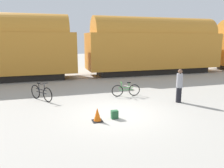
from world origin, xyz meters
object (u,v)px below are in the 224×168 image
(freight_train, at_px, (81,45))
(traffic_cone, at_px, (97,115))
(bicycle_green, at_px, (126,90))
(person_in_grey, at_px, (179,86))
(backpack, at_px, (115,114))
(bicycle_black, at_px, (41,93))

(freight_train, bearing_deg, traffic_cone, -95.91)
(bicycle_green, bearing_deg, freight_train, 100.62)
(freight_train, height_order, traffic_cone, freight_train)
(freight_train, height_order, person_in_grey, freight_train)
(bicycle_green, relative_size, traffic_cone, 3.00)
(person_in_grey, bearing_deg, backpack, -109.73)
(person_in_grey, xyz_separation_m, traffic_cone, (-4.61, -1.39, -0.62))
(bicycle_black, xyz_separation_m, traffic_cone, (2.15, -3.82, -0.15))
(bicycle_green, bearing_deg, bicycle_black, 174.00)
(freight_train, height_order, backpack, freight_train)
(backpack, bearing_deg, bicycle_green, 62.33)
(bicycle_black, relative_size, person_in_grey, 0.90)
(person_in_grey, bearing_deg, traffic_cone, -111.42)
(bicycle_black, height_order, person_in_grey, person_in_grey)
(backpack, bearing_deg, bicycle_black, 127.87)
(person_in_grey, xyz_separation_m, backpack, (-3.86, -1.29, -0.70))
(backpack, xyz_separation_m, traffic_cone, (-0.75, -0.10, 0.08))
(person_in_grey, height_order, backpack, person_in_grey)
(bicycle_green, xyz_separation_m, person_in_grey, (2.17, -1.95, 0.52))
(bicycle_green, relative_size, backpack, 4.85)
(freight_train, bearing_deg, person_in_grey, -68.99)
(person_in_grey, bearing_deg, freight_train, 162.79)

